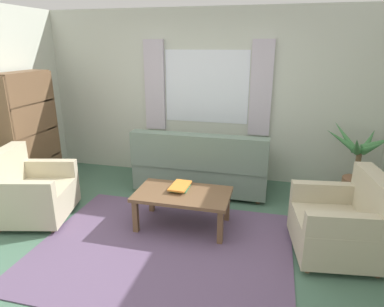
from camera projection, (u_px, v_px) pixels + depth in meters
The scene contains 11 objects.
ground_plane at pixel (163, 249), 3.56m from camera, with size 6.24×6.24×0.00m, color #476B56.
wall_back at pixel (207, 96), 5.24m from camera, with size 5.32×0.12×2.60m, color beige.
window_with_curtains at pixel (206, 87), 5.11m from camera, with size 1.98×0.07×1.40m.
area_rug at pixel (163, 248), 3.56m from camera, with size 2.68×2.10×0.01m, color #604C6B.
couch at pixel (201, 167), 4.88m from camera, with size 1.90×0.82×0.92m.
armchair_left at pixel (30, 192), 4.09m from camera, with size 0.99×1.01×0.88m.
armchair_right at pixel (343, 224), 3.37m from camera, with size 0.92×0.94×0.88m.
coffee_table at pixel (183, 197), 3.89m from camera, with size 1.10×0.64×0.44m.
book_stack_on_table at pixel (180, 187), 3.97m from camera, with size 0.22×0.35×0.05m.
potted_plant at pixel (357, 169), 4.52m from camera, with size 0.96×0.88×1.08m.
bookshelf at pixel (33, 136), 4.86m from camera, with size 0.30×0.94×1.72m.
Camera 1 is at (1.04, -2.90, 2.08)m, focal length 31.21 mm.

